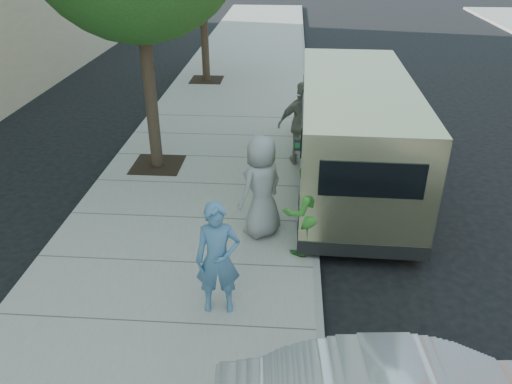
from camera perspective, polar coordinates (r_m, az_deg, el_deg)
ground at (r=10.07m, az=-1.65°, el=-3.84°), size 120.00×120.00×0.00m
sidewalk at (r=10.17m, az=-7.28°, el=-3.24°), size 5.00×60.00×0.15m
curb_face at (r=10.00m, az=6.60°, el=-3.76°), size 0.12×60.00×0.16m
parking_meter at (r=9.92m, az=5.24°, el=3.81°), size 0.32×0.14×1.53m
van at (r=11.23m, az=11.08°, el=6.68°), size 2.38×6.75×2.48m
person_officer at (r=7.33m, az=-4.38°, el=-7.65°), size 0.71×0.51×1.82m
person_green_shirt at (r=8.65m, az=5.55°, el=-2.14°), size 1.02×0.95×1.68m
person_gray_shirt at (r=9.08m, az=0.66°, el=0.60°), size 1.11×1.13×1.96m
person_striped_polo at (r=12.02m, az=5.33°, el=7.75°), size 1.26×0.71×2.02m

